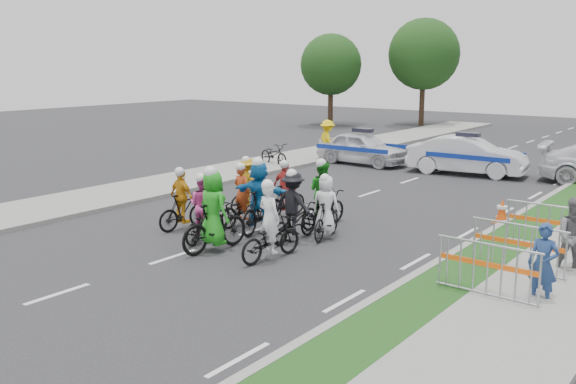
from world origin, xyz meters
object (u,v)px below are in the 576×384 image
Objects in this scene: spectator_0 at (543,264)px; cone_0 at (502,211)px; rider_2 at (204,215)px; rider_8 at (323,201)px; rider_7 at (326,213)px; marshal_hiviz at (328,141)px; barrier_1 at (518,250)px; rider_3 at (183,205)px; tree_0 at (331,65)px; barrier_2 at (548,228)px; rider_9 at (286,195)px; rider_10 at (248,189)px; rider_4 at (294,213)px; rider_1 at (214,219)px; police_car_1 at (467,156)px; rider_6 at (243,204)px; barrier_0 at (487,273)px; tree_3 at (424,54)px; rider_0 at (270,233)px; police_car_0 at (362,148)px; spectator_1 at (575,237)px; parked_bike at (274,154)px.

spectator_0 reaches higher than cone_0.
rider_8 is at bearing -128.77° from rider_2.
rider_7 is 5.80m from spectator_0.
marshal_hiviz is 0.93× the size of barrier_1.
rider_3 is 0.27× the size of tree_0.
barrier_2 is 0.32× the size of tree_0.
rider_10 is at bearing 8.18° from rider_9.
cone_0 is (3.56, 4.87, -0.37)m from rider_4.
spectator_0 is (9.16, 0.15, 0.11)m from rider_3.
rider_1 is 13.71m from police_car_1.
marshal_hiviz is (-4.74, 12.74, 0.28)m from rider_2.
rider_2 reaches higher than rider_3.
rider_1 is 2.52m from rider_6.
barrier_0 is (6.96, -3.05, -0.09)m from rider_9.
rider_10 is 8.40m from barrier_2.
rider_6 is 0.94× the size of marshal_hiviz.
tree_3 is at bearing 22.39° from police_car_1.
rider_10 is at bearing -37.87° from rider_0.
police_car_0 is 0.56× the size of tree_3.
barrier_0 is at bearing 159.66° from rider_10.
tree_3 is (-10.92, 28.59, 4.23)m from rider_7.
rider_8 is (-0.72, 3.18, 0.08)m from rider_0.
tree_3 reaches higher than rider_9.
rider_10 is (-1.37, -0.05, 0.01)m from rider_9.
rider_7 is 0.84× the size of barrier_0.
rider_8 reaches higher than rider_7.
rider_3 reaches higher than barrier_1.
tree_0 reaches higher than rider_2.
rider_4 is 6.21m from spectator_0.
rider_10 is at bearing -83.18° from rider_3.
cone_0 is at bearing -155.63° from rider_10.
marshal_hiviz is at bearing 147.00° from cone_0.
marshal_hiviz reaches higher than spectator_1.
tree_0 reaches higher than police_car_1.
police_car_0 is 10.82m from cone_0.
rider_7 is 0.41× the size of police_car_0.
rider_2 is 0.89× the size of barrier_2.
rider_0 is at bearing 150.23° from marshal_hiviz.
barrier_0 is 16.37m from parked_bike.
rider_0 is 6.42m from spectator_1.
spectator_1 is 15.77m from parked_bike.
rider_3 is at bearing 69.77° from rider_9.
spectator_1 is 2.37× the size of cone_0.
rider_8 is 11.63m from marshal_hiviz.
rider_10 is 0.87× the size of parked_bike.
tree_0 is at bearing 41.68° from police_car_0.
barrier_2 is at bearing 175.94° from marshal_hiviz.
rider_1 is 1.09× the size of rider_8.
rider_6 is 7.53m from barrier_0.
rider_7 is at bearing -117.16° from parked_bike.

